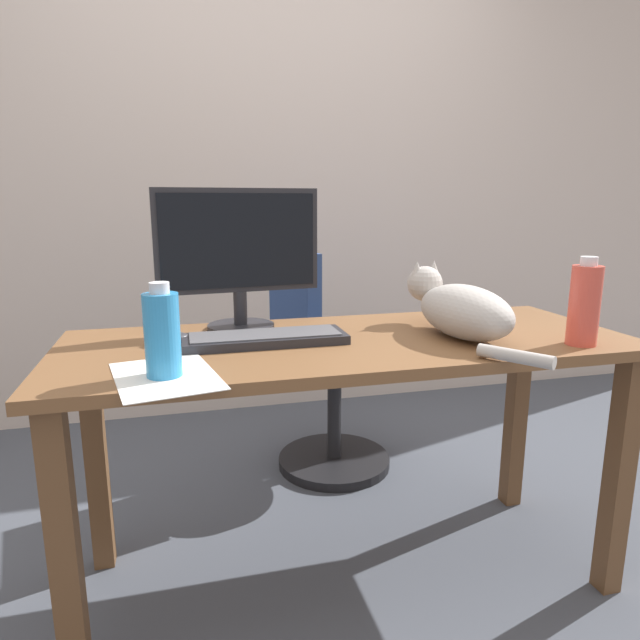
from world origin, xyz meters
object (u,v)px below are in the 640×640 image
(keyboard, at_px, (265,338))
(cat, at_px, (460,308))
(office_chair, at_px, (324,376))
(monitor, at_px, (239,254))
(water_bottle, at_px, (584,304))
(computer_mouse, at_px, (169,338))
(spray_bottle, at_px, (162,334))

(keyboard, relative_size, cat, 0.72)
(office_chair, bearing_deg, monitor, -128.31)
(office_chair, xyz_separation_m, monitor, (-0.39, -0.50, 0.57))
(monitor, relative_size, cat, 0.78)
(keyboard, relative_size, water_bottle, 1.86)
(office_chair, relative_size, computer_mouse, 8.60)
(office_chair, xyz_separation_m, keyboard, (-0.35, -0.68, 0.35))
(office_chair, relative_size, cat, 1.54)
(water_bottle, bearing_deg, office_chair, 117.40)
(monitor, xyz_separation_m, water_bottle, (0.86, -0.41, -0.12))
(cat, relative_size, spray_bottle, 2.93)
(keyboard, xyz_separation_m, computer_mouse, (-0.25, 0.05, 0.00))
(water_bottle, relative_size, spray_bottle, 1.13)
(water_bottle, bearing_deg, spray_bottle, -179.78)
(cat, relative_size, water_bottle, 2.59)
(cat, height_order, computer_mouse, cat)
(water_bottle, xyz_separation_m, spray_bottle, (-1.08, -0.00, -0.01))
(monitor, relative_size, computer_mouse, 4.37)
(monitor, distance_m, computer_mouse, 0.32)
(office_chair, height_order, monitor, monitor)
(keyboard, bearing_deg, office_chair, 62.89)
(computer_mouse, height_order, spray_bottle, spray_bottle)
(keyboard, height_order, computer_mouse, computer_mouse)
(office_chair, relative_size, keyboard, 2.15)
(computer_mouse, bearing_deg, office_chair, 46.56)
(office_chair, height_order, water_bottle, water_bottle)
(keyboard, bearing_deg, water_bottle, -15.51)
(computer_mouse, distance_m, water_bottle, 1.11)
(keyboard, xyz_separation_m, water_bottle, (0.82, -0.23, 0.10))
(monitor, relative_size, spray_bottle, 2.29)
(computer_mouse, bearing_deg, keyboard, -10.40)
(monitor, relative_size, water_bottle, 2.03)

